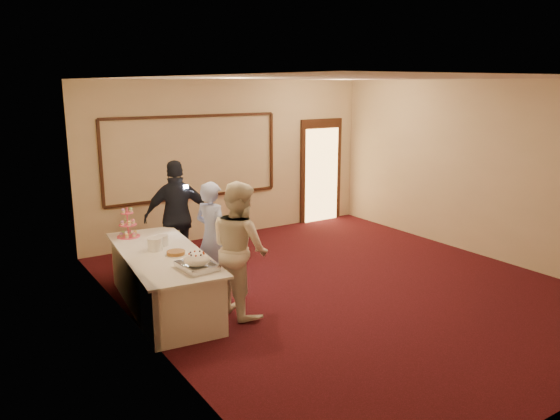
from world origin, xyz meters
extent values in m
plane|color=black|center=(0.00, 0.00, 0.00)|extent=(7.00, 7.00, 0.00)
cube|color=beige|center=(0.00, 3.50, 1.50)|extent=(6.00, 0.04, 3.00)
cube|color=beige|center=(-3.00, 0.00, 1.50)|extent=(0.04, 7.00, 3.00)
cube|color=beige|center=(3.00, 0.00, 1.50)|extent=(0.04, 7.00, 3.00)
cube|color=white|center=(0.00, 0.00, 3.00)|extent=(6.00, 7.00, 0.04)
cube|color=black|center=(-0.80, 3.47, 0.85)|extent=(3.40, 0.04, 0.05)
cube|color=black|center=(-0.80, 3.47, 2.35)|extent=(3.40, 0.04, 0.05)
cube|color=black|center=(-2.50, 3.47, 1.60)|extent=(0.05, 0.04, 1.50)
cube|color=black|center=(0.90, 3.47, 1.60)|extent=(0.05, 0.04, 1.50)
cube|color=black|center=(2.15, 3.46, 1.10)|extent=(1.05, 0.06, 2.20)
cube|color=#FFBF66|center=(2.15, 3.43, 1.00)|extent=(0.85, 0.02, 2.00)
cube|color=white|center=(-2.50, 0.74, 0.37)|extent=(1.13, 2.50, 0.74)
cube|color=white|center=(-2.50, 0.74, 0.76)|extent=(1.25, 2.65, 0.03)
cube|color=silver|center=(-2.39, -0.11, 0.79)|extent=(0.41, 0.50, 0.04)
ellipsoid|color=white|center=(-2.39, -0.11, 0.88)|extent=(0.31, 0.31, 0.14)
cube|color=silver|center=(-2.29, 0.03, 0.81)|extent=(0.19, 0.31, 0.01)
cylinder|color=#EC5172|center=(-2.64, 1.71, 0.99)|extent=(0.02, 0.02, 0.44)
cylinder|color=#EC5172|center=(-2.64, 1.71, 0.78)|extent=(0.33, 0.33, 0.01)
cylinder|color=#EC5172|center=(-2.64, 1.71, 0.95)|extent=(0.25, 0.25, 0.01)
cylinder|color=#EC5172|center=(-2.64, 1.71, 1.12)|extent=(0.17, 0.17, 0.01)
cylinder|color=white|center=(-2.54, 0.88, 0.85)|extent=(0.19, 0.19, 0.16)
cylinder|color=white|center=(-2.54, 0.88, 0.94)|extent=(0.21, 0.21, 0.01)
cylinder|color=white|center=(-2.38, 1.04, 0.84)|extent=(0.16, 0.16, 0.13)
cylinder|color=white|center=(-2.38, 1.04, 0.91)|extent=(0.17, 0.17, 0.01)
cylinder|color=white|center=(-2.40, 0.53, 0.78)|extent=(0.28, 0.28, 0.01)
cylinder|color=brown|center=(-2.40, 0.53, 0.80)|extent=(0.24, 0.24, 0.04)
imported|color=#9DB0F3|center=(-1.65, 1.00, 0.80)|extent=(0.57, 0.68, 1.59)
imported|color=white|center=(-1.72, 0.05, 0.87)|extent=(0.69, 0.87, 1.75)
imported|color=black|center=(-1.76, 2.00, 0.89)|extent=(1.12, 0.69, 1.78)
cube|color=white|center=(-1.66, 1.87, 1.38)|extent=(0.08, 0.06, 0.05)
camera|label=1|loc=(-4.92, -5.84, 2.94)|focal=35.00mm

